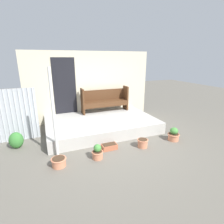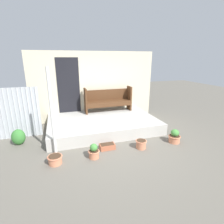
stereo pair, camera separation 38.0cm
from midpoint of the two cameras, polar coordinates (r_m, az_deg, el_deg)
The scene contains 11 objects.
ground_plane at distance 5.13m, azimuth 3.44°, elevation -10.02°, with size 24.00×24.00×0.00m, color #666056.
porch_slab at distance 6.02m, azimuth -1.22°, elevation -3.86°, with size 3.59×2.29×0.36m.
house_wall at distance 6.82m, azimuth -4.40°, elevation 8.36°, with size 4.79×0.08×2.60m.
support_post at distance 4.33m, azimuth -16.73°, elevation -0.46°, with size 0.07×0.07×2.17m.
bench at distance 6.71m, azimuth 0.30°, elevation 4.21°, with size 1.80×0.41×0.93m.
flower_pot_left at distance 4.31m, azimuth -15.63°, elevation -14.72°, with size 0.35×0.35×0.20m.
flower_pot_middle at distance 4.35m, azimuth -3.40°, elevation -12.89°, with size 0.29×0.29×0.38m.
flower_pot_right at distance 4.88m, azimuth 11.73°, elevation -10.18°, with size 0.31×0.31×0.23m.
flower_pot_far_right at distance 5.45m, azimuth 21.65°, elevation -7.56°, with size 0.35×0.35×0.40m.
planter_box_rect at distance 4.77m, azimuth 0.76°, elevation -11.21°, with size 0.41×0.23×0.15m.
shrub_by_fence at distance 5.51m, azimuth -26.52°, elevation -7.34°, with size 0.36×0.33×0.45m.
Camera 2 is at (-1.48, -4.32, 2.34)m, focal length 28.00 mm.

